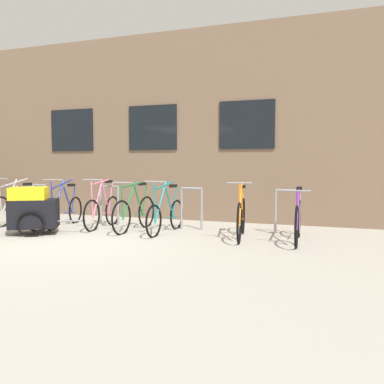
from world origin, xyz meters
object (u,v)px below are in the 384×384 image
(bike_trailer, at_px, (33,209))
(bicycle_purple, at_px, (298,220))
(bicycle_blue, at_px, (64,210))
(bicycle_teal, at_px, (166,214))
(bicycle_pink, at_px, (103,210))
(bicycle_orange, at_px, (241,217))
(bicycle_green, at_px, (135,212))
(bicycle_silver, at_px, (18,208))

(bike_trailer, bearing_deg, bicycle_purple, 10.31)
(bicycle_blue, xyz_separation_m, bicycle_teal, (2.46, -0.02, 0.00))
(bicycle_purple, bearing_deg, bicycle_pink, 176.79)
(bicycle_pink, bearing_deg, bicycle_orange, -3.41)
(bicycle_green, height_order, bike_trailer, bicycle_green)
(bicycle_purple, relative_size, bicycle_blue, 1.05)
(bicycle_purple, distance_m, bike_trailer, 5.12)
(bicycle_pink, height_order, bike_trailer, bicycle_pink)
(bicycle_teal, distance_m, bike_trailer, 2.64)
(bicycle_orange, height_order, bicycle_pink, bicycle_pink)
(bicycle_pink, bearing_deg, bicycle_silver, -173.86)
(bicycle_silver, relative_size, bike_trailer, 1.20)
(bicycle_purple, xyz_separation_m, bike_trailer, (-5.04, -0.92, 0.10))
(bicycle_silver, xyz_separation_m, bicycle_purple, (6.27, -0.01, 0.00))
(bicycle_orange, relative_size, bicycle_purple, 0.99)
(bicycle_teal, bearing_deg, bicycle_purple, -2.21)
(bicycle_purple, height_order, bicycle_green, bicycle_green)
(bicycle_blue, bearing_deg, bicycle_teal, -0.37)
(bike_trailer, bearing_deg, bicycle_pink, 52.67)
(bicycle_silver, xyz_separation_m, bicycle_orange, (5.23, 0.04, 0.01))
(bicycle_teal, bearing_deg, bicycle_blue, 179.63)
(bicycle_silver, bearing_deg, bicycle_teal, 1.48)
(bicycle_blue, relative_size, bicycle_pink, 1.06)
(bicycle_blue, bearing_deg, bicycle_orange, -0.98)
(bike_trailer, bearing_deg, bicycle_teal, 22.70)
(bicycle_green, distance_m, bicycle_teal, 0.73)
(bike_trailer, bearing_deg, bicycle_orange, 13.58)
(bicycle_pink, bearing_deg, bicycle_green, -6.49)
(bicycle_silver, distance_m, bike_trailer, 1.54)
(bicycle_orange, distance_m, bicycle_teal, 1.56)
(bicycle_pink, relative_size, bicycle_teal, 0.94)
(bicycle_purple, relative_size, bike_trailer, 1.28)
(bicycle_silver, bearing_deg, bicycle_orange, 0.46)
(bicycle_orange, bearing_deg, bicycle_green, 177.72)
(bicycle_orange, distance_m, bicycle_green, 2.29)
(bicycle_silver, relative_size, bicycle_green, 0.97)
(bicycle_purple, relative_size, bicycle_green, 1.04)
(bicycle_blue, bearing_deg, bicycle_green, 0.74)
(bicycle_pink, relative_size, bike_trailer, 1.15)
(bicycle_blue, xyz_separation_m, bicycle_pink, (0.91, 0.12, 0.01))
(bicycle_green, xyz_separation_m, bicycle_blue, (-1.74, -0.02, -0.02))
(bicycle_silver, relative_size, bicycle_orange, 0.94)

